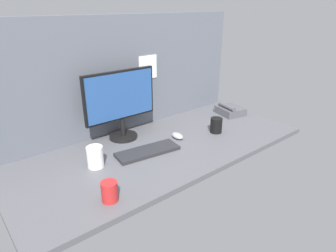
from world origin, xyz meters
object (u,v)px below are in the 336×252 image
(monitor, at_px, (121,101))
(mouse, at_px, (177,136))
(keyboard, at_px, (148,151))
(desk_phone, at_px, (230,110))
(mug_black_travel, at_px, (216,125))
(mug_red_plastic, at_px, (110,192))
(mug_ceramic_white, at_px, (95,157))

(monitor, distance_m, mouse, 0.42)
(keyboard, xyz_separation_m, desk_phone, (0.87, 0.12, 0.02))
(mouse, xyz_separation_m, mug_black_travel, (0.26, -0.09, 0.03))
(keyboard, height_order, mug_black_travel, mug_black_travel)
(keyboard, relative_size, desk_phone, 1.68)
(mug_red_plastic, bearing_deg, keyboard, 33.69)
(mug_red_plastic, distance_m, desk_phone, 1.31)
(mug_ceramic_white, bearing_deg, desk_phone, 3.47)
(mouse, xyz_separation_m, mug_ceramic_white, (-0.56, 0.01, 0.04))
(mug_black_travel, bearing_deg, monitor, 148.17)
(mug_ceramic_white, bearing_deg, mouse, -0.55)
(mug_red_plastic, bearing_deg, desk_phone, 16.63)
(keyboard, relative_size, mug_red_plastic, 4.00)
(mug_ceramic_white, height_order, desk_phone, mug_ceramic_white)
(monitor, distance_m, mug_black_travel, 0.65)
(keyboard, bearing_deg, desk_phone, 15.26)
(mug_red_plastic, relative_size, mug_black_travel, 0.92)
(monitor, xyz_separation_m, mug_ceramic_white, (-0.30, -0.23, -0.19))
(keyboard, height_order, mouse, mouse)
(mug_black_travel, relative_size, desk_phone, 0.45)
(mug_red_plastic, height_order, mug_black_travel, mug_black_travel)
(keyboard, bearing_deg, mouse, 16.45)
(keyboard, distance_m, mug_red_plastic, 0.47)
(monitor, xyz_separation_m, mug_black_travel, (0.52, -0.33, -0.19))
(mug_red_plastic, distance_m, mug_ceramic_white, 0.32)
(keyboard, relative_size, mug_ceramic_white, 3.20)
(mug_red_plastic, bearing_deg, mouse, 24.72)
(mouse, relative_size, mug_ceramic_white, 0.83)
(mouse, height_order, mug_black_travel, mug_black_travel)
(mouse, distance_m, mug_black_travel, 0.28)
(mouse, bearing_deg, monitor, 142.49)
(mug_ceramic_white, distance_m, desk_phone, 1.18)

